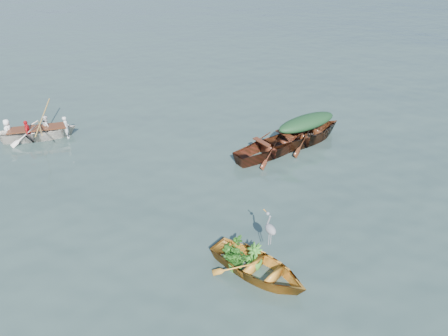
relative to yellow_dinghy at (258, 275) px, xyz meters
The scene contains 11 objects.
ground 1.75m from the yellow_dinghy, 70.76° to the left, with size 140.00×140.00×0.00m, color #334843.
yellow_dinghy is the anchor object (origin of this frame).
green_tarp_boat 7.60m from the yellow_dinghy, 45.76° to the left, with size 1.55×4.97×1.20m, color #492211.
open_wooden_boat 6.38m from the yellow_dinghy, 54.80° to the left, with size 1.44×4.63×1.10m, color #5B2316.
rowed_boat 11.19m from the yellow_dinghy, 110.85° to the left, with size 1.21×4.03×0.95m, color white.
green_tarp_cover 7.65m from the yellow_dinghy, 45.76° to the left, with size 0.85×2.74×0.52m, color #17381B.
thwart_benches 6.41m from the yellow_dinghy, 54.80° to the left, with size 0.87×2.32×0.04m, color #451E10, non-canonical shape.
heron 1.07m from the yellow_dinghy, 30.34° to the left, with size 0.28×0.40×0.92m, color gray, non-canonical shape.
dinghy_weeds 0.93m from the yellow_dinghy, 112.37° to the left, with size 0.70×0.90×0.60m, color #206B1C.
rowers 11.22m from the yellow_dinghy, 110.85° to the left, with size 1.09×2.82×0.76m, color silver.
oars 11.20m from the yellow_dinghy, 110.85° to the left, with size 2.60×0.60×0.06m, color olive, non-canonical shape.
Camera 1 is at (-4.92, -8.47, 7.86)m, focal length 35.00 mm.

